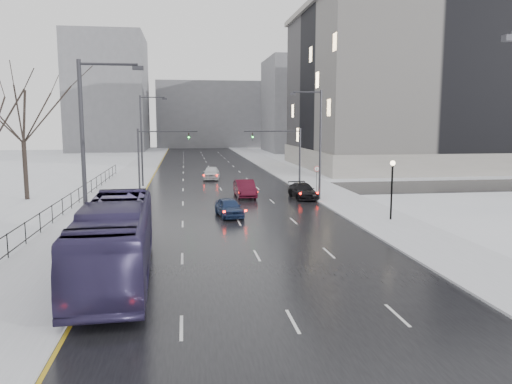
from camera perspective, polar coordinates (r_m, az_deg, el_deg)
name	(u,v)px	position (r m, az deg, el deg)	size (l,w,h in m)	color
road	(215,178)	(64.40, -4.76, 1.63)	(16.00, 150.00, 0.04)	black
cross_road	(221,190)	(52.52, -3.97, 0.18)	(130.00, 10.00, 0.04)	black
sidewalk_left	(131,179)	(64.63, -14.09, 1.49)	(5.00, 150.00, 0.16)	silver
sidewalk_right	(294,176)	(65.84, 4.40, 1.83)	(5.00, 150.00, 0.16)	silver
park_strip	(52,180)	(66.30, -22.29, 1.27)	(14.00, 150.00, 0.12)	white
tree_park_e	(27,200)	(50.53, -24.67, -0.88)	(9.45, 9.45, 13.50)	black
iron_fence	(44,218)	(35.68, -23.04, -2.78)	(0.06, 70.00, 1.30)	black
streetlight_r_mid	(318,139)	(45.50, 7.09, 5.99)	(2.95, 0.25, 10.00)	#2D2D33
streetlight_l_near	(88,157)	(24.34, -18.60, 3.86)	(2.95, 0.25, 10.00)	#2D2D33
streetlight_l_far	(143,136)	(56.08, -12.74, 6.24)	(2.95, 0.25, 10.00)	#2D2D33
lamppost_r_mid	(392,181)	(37.21, 15.29, 1.18)	(0.36, 0.36, 4.28)	black
mast_signal_right	(290,151)	(53.14, 3.91, 4.70)	(6.10, 0.33, 6.50)	#2D2D33
mast_signal_left	(149,152)	(52.10, -12.10, 4.47)	(6.10, 0.33, 6.50)	#2D2D33
no_uturn_sign	(317,171)	(49.85, 6.96, 2.35)	(0.60, 0.06, 2.70)	#2D2D33
civic_building	(429,96)	(85.30, 19.20, 10.32)	(41.00, 31.00, 24.80)	gray
bldg_far_right	(316,105)	(123.11, 6.90, 9.79)	(24.00, 20.00, 22.00)	slate
bldg_far_left	(109,94)	(130.34, -16.49, 10.74)	(18.00, 22.00, 28.00)	slate
bldg_far_center	(211,115)	(144.10, -5.13, 8.76)	(30.00, 18.00, 18.00)	slate
bus	(115,240)	(23.88, -15.79, -5.33)	(2.99, 12.78, 3.56)	#312A51
sedan_center_near	(229,207)	(37.98, -3.11, -1.76)	(1.66, 4.14, 1.41)	navy
sedan_right_near	(245,188)	(47.73, -1.29, 0.42)	(1.74, 4.98, 1.64)	#3F0A19
sedan_right_far	(303,191)	(47.13, 5.37, 0.14)	(1.97, 4.84, 1.41)	black
sedan_center_far	(211,173)	(62.46, -5.13, 2.21)	(1.94, 4.83, 1.65)	silver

